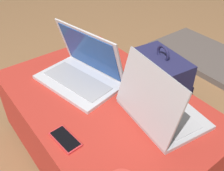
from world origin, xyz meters
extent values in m
plane|color=olive|center=(0.00, 0.00, 0.00)|extent=(14.00, 14.00, 0.00)
cube|color=maroon|center=(0.00, 0.00, 0.03)|extent=(0.96, 0.63, 0.05)
cube|color=#B22D23|center=(0.00, 0.00, 0.22)|extent=(1.00, 0.65, 0.34)
cube|color=silver|center=(-0.17, -0.03, 0.39)|extent=(0.42, 0.31, 0.02)
cube|color=#9E9EA3|center=(-0.16, -0.04, 0.40)|extent=(0.35, 0.19, 0.00)
cube|color=silver|center=(-0.18, 0.05, 0.52)|extent=(0.38, 0.14, 0.23)
cube|color=#1E4799|center=(-0.18, 0.05, 0.52)|extent=(0.34, 0.12, 0.21)
cube|color=#B7B7BC|center=(0.23, 0.13, 0.39)|extent=(0.35, 0.28, 0.02)
cube|color=#B2B2B7|center=(0.23, 0.14, 0.40)|extent=(0.30, 0.17, 0.00)
cube|color=#B7B7BC|center=(0.21, 0.04, 0.52)|extent=(0.33, 0.11, 0.24)
cube|color=black|center=(0.21, 0.04, 0.52)|extent=(0.29, 0.09, 0.21)
cube|color=red|center=(0.10, -0.25, 0.39)|extent=(0.13, 0.07, 0.01)
cube|color=black|center=(0.10, -0.25, 0.39)|extent=(0.12, 0.06, 0.00)
cube|color=#23234C|center=(-0.09, 0.46, 0.19)|extent=(0.35, 0.23, 0.38)
cube|color=#1E1E41|center=(-0.08, 0.57, 0.12)|extent=(0.27, 0.10, 0.17)
torus|color=#23234C|center=(-0.09, 0.46, 0.40)|extent=(0.10, 0.03, 0.10)
camera|label=1|loc=(0.71, -0.50, 1.12)|focal=42.00mm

